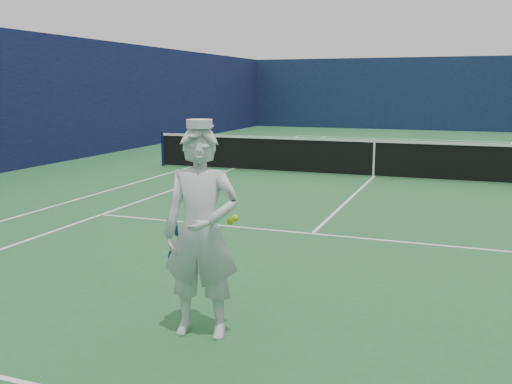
{
  "coord_description": "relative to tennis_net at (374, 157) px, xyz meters",
  "views": [
    {
      "loc": [
        2.3,
        -15.25,
        2.39
      ],
      "look_at": [
        -0.02,
        -9.0,
        1.16
      ],
      "focal_mm": 40.0,
      "sensor_mm": 36.0,
      "label": 1
    }
  ],
  "objects": [
    {
      "name": "tennis_net",
      "position": [
        0.0,
        0.0,
        0.0
      ],
      "size": [
        12.88,
        0.09,
        1.07
      ],
      "color": "#141E4C",
      "rests_on": "ground"
    },
    {
      "name": "tennis_player",
      "position": [
        -0.02,
        -10.5,
        0.47
      ],
      "size": [
        0.87,
        0.61,
        2.09
      ],
      "rotation": [
        0.0,
        0.0,
        0.18
      ],
      "color": "silver",
      "rests_on": "ground"
    },
    {
      "name": "windscreen_fence",
      "position": [
        0.0,
        0.0,
        1.45
      ],
      "size": [
        20.12,
        36.12,
        4.0
      ],
      "color": "#101D3D",
      "rests_on": "ground"
    },
    {
      "name": "court_markings",
      "position": [
        0.0,
        0.0,
        -0.55
      ],
      "size": [
        11.03,
        23.83,
        0.01
      ],
      "color": "white",
      "rests_on": "ground"
    },
    {
      "name": "ground",
      "position": [
        0.0,
        0.0,
        -0.55
      ],
      "size": [
        80.0,
        80.0,
        0.0
      ],
      "primitive_type": "plane",
      "color": "#246032",
      "rests_on": "ground"
    }
  ]
}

